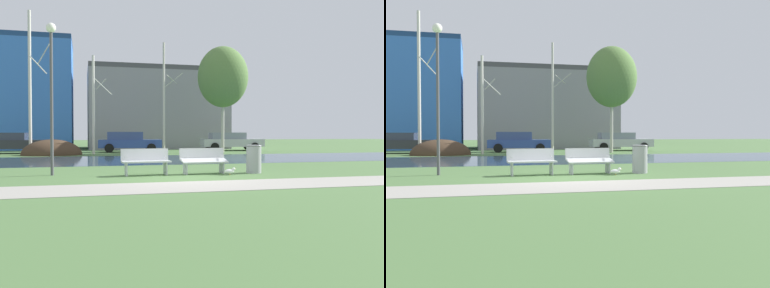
% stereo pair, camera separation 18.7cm
% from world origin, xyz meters
% --- Properties ---
extents(ground_plane, '(120.00, 120.00, 0.00)m').
position_xyz_m(ground_plane, '(0.00, 10.00, 0.00)').
color(ground_plane, '#4C703D').
extents(paved_path_strip, '(60.00, 2.15, 0.01)m').
position_xyz_m(paved_path_strip, '(0.00, -2.03, 0.01)').
color(paved_path_strip, '#9E998E').
rests_on(paved_path_strip, ground).
extents(river_band, '(80.00, 7.66, 0.01)m').
position_xyz_m(river_band, '(0.00, 9.21, 0.00)').
color(river_band, '#2D475B').
rests_on(river_band, ground).
extents(soil_mound, '(3.70, 2.92, 1.98)m').
position_xyz_m(soil_mound, '(-4.89, 15.04, 0.00)').
color(soil_mound, '#423021').
rests_on(soil_mound, ground).
extents(bench_left, '(1.63, 0.64, 0.87)m').
position_xyz_m(bench_left, '(-0.99, 1.20, 0.47)').
color(bench_left, silver).
rests_on(bench_left, ground).
extents(bench_right, '(1.63, 0.64, 0.87)m').
position_xyz_m(bench_right, '(0.98, 1.20, 0.47)').
color(bench_right, silver).
rests_on(bench_right, ground).
extents(trash_bin, '(0.55, 0.55, 0.97)m').
position_xyz_m(trash_bin, '(2.76, 1.03, 0.50)').
color(trash_bin, '#999B9E').
rests_on(trash_bin, ground).
extents(seagull, '(0.40, 0.15, 0.25)m').
position_xyz_m(seagull, '(1.71, 0.53, 0.13)').
color(seagull, white).
rests_on(seagull, ground).
extents(streetlamp, '(0.32, 0.32, 4.98)m').
position_xyz_m(streetlamp, '(-3.98, 1.92, 3.36)').
color(streetlamp, '#4C4C51').
rests_on(streetlamp, ground).
extents(birch_far_left, '(1.34, 2.25, 9.10)m').
position_xyz_m(birch_far_left, '(-6.20, 15.78, 4.62)').
color(birch_far_left, beige).
rests_on(birch_far_left, ground).
extents(birch_left, '(1.27, 1.99, 6.37)m').
position_xyz_m(birch_left, '(-2.31, 15.33, 3.25)').
color(birch_left, beige).
rests_on(birch_left, ground).
extents(birch_center_left, '(1.40, 2.20, 7.55)m').
position_xyz_m(birch_center_left, '(2.40, 15.82, 3.84)').
color(birch_center_left, beige).
rests_on(birch_center_left, ground).
extents(birch_center, '(3.54, 3.54, 7.43)m').
position_xyz_m(birch_center, '(6.51, 15.53, 5.30)').
color(birch_center, '#BCB7A8').
rests_on(birch_center, ground).
extents(parked_van_nearest_dark, '(4.86, 2.24, 1.40)m').
position_xyz_m(parked_van_nearest_dark, '(-7.75, 18.01, 0.75)').
color(parked_van_nearest_dark, '#282B30').
rests_on(parked_van_nearest_dark, ground).
extents(parked_sedan_second_blue, '(4.59, 2.41, 1.46)m').
position_xyz_m(parked_sedan_second_blue, '(0.19, 18.03, 0.77)').
color(parked_sedan_second_blue, '#2D4793').
rests_on(parked_sedan_second_blue, ground).
extents(parked_hatch_third_silver, '(4.91, 2.43, 1.41)m').
position_xyz_m(parked_hatch_third_silver, '(8.20, 18.62, 0.76)').
color(parked_hatch_third_silver, '#B2B5BC').
rests_on(parked_hatch_third_silver, ground).
extents(building_blue_store, '(11.36, 6.13, 9.30)m').
position_xyz_m(building_blue_store, '(-9.54, 25.56, 4.65)').
color(building_blue_store, '#3870C6').
rests_on(building_blue_store, ground).
extents(building_grey_warehouse, '(12.00, 8.74, 7.08)m').
position_xyz_m(building_grey_warehouse, '(3.44, 26.17, 3.54)').
color(building_grey_warehouse, gray).
rests_on(building_grey_warehouse, ground).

